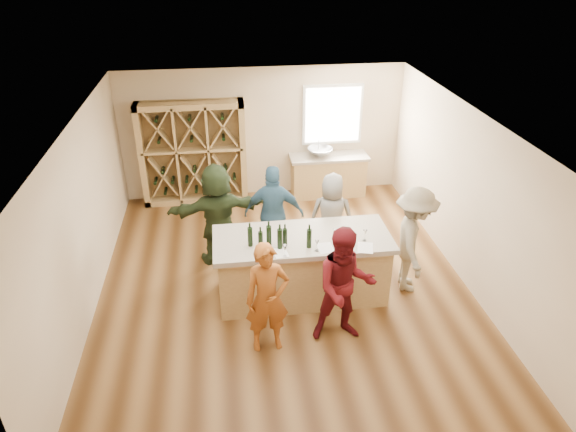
{
  "coord_description": "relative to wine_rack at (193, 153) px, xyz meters",
  "views": [
    {
      "loc": [
        -0.86,
        -6.98,
        5.12
      ],
      "look_at": [
        0.1,
        0.2,
        1.15
      ],
      "focal_mm": 32.0,
      "sensor_mm": 36.0,
      "label": 1
    }
  ],
  "objects": [
    {
      "name": "wine_glass_e",
      "position": [
        2.66,
        -3.86,
        0.07
      ],
      "size": [
        0.08,
        0.08,
        0.18
      ],
      "primitive_type": "cone",
      "rotation": [
        0.0,
        0.0,
        0.25
      ],
      "color": "white",
      "rests_on": "tasting_counter_top"
    },
    {
      "name": "window_pane",
      "position": [
        3.0,
        0.17,
        0.65
      ],
      "size": [
        1.18,
        0.01,
        1.18
      ],
      "primitive_type": "cube",
      "color": "white",
      "rests_on": "wall_back"
    },
    {
      "name": "floor",
      "position": [
        1.5,
        -3.27,
        -1.15
      ],
      "size": [
        6.0,
        7.0,
        0.1
      ],
      "primitive_type": "cube",
      "color": "brown",
      "rests_on": "ground"
    },
    {
      "name": "back_counter_top",
      "position": [
        2.9,
        -0.07,
        -0.21
      ],
      "size": [
        1.7,
        0.62,
        0.06
      ],
      "primitive_type": "cube",
      "color": "#A49786",
      "rests_on": "back_counter_base"
    },
    {
      "name": "faucet",
      "position": [
        2.7,
        0.11,
        -0.03
      ],
      "size": [
        0.02,
        0.02,
        0.3
      ],
      "primitive_type": "cylinder",
      "color": "silver",
      "rests_on": "back_counter_top"
    },
    {
      "name": "wine_glass_c",
      "position": [
        2.4,
        -4.06,
        0.07
      ],
      "size": [
        0.09,
        0.09,
        0.19
      ],
      "primitive_type": "cone",
      "rotation": [
        0.0,
        0.0,
        -0.36
      ],
      "color": "white",
      "rests_on": "tasting_counter_top"
    },
    {
      "name": "wine_bottle_c",
      "position": [
        1.22,
        -3.78,
        0.14
      ],
      "size": [
        0.08,
        0.08,
        0.31
      ],
      "primitive_type": "cylinder",
      "rotation": [
        0.0,
        0.0,
        -0.04
      ],
      "color": "black",
      "rests_on": "tasting_counter_top"
    },
    {
      "name": "tasting_counter_top",
      "position": [
        1.75,
        -3.64,
        -0.06
      ],
      "size": [
        2.72,
        1.12,
        0.08
      ],
      "primitive_type": "cube",
      "color": "#A49786",
      "rests_on": "tasting_counter_base"
    },
    {
      "name": "wine_glass_d",
      "position": [
        2.22,
        -3.77,
        0.06
      ],
      "size": [
        0.08,
        0.08,
        0.16
      ],
      "primitive_type": "cone",
      "rotation": [
        0.0,
        0.0,
        -0.25
      ],
      "color": "white",
      "rests_on": "tasting_counter_top"
    },
    {
      "name": "person_near_left",
      "position": [
        1.09,
        -4.75,
        -0.27
      ],
      "size": [
        0.64,
        0.49,
        1.66
      ],
      "primitive_type": "imported",
      "rotation": [
        0.0,
        0.0,
        0.08
      ],
      "color": "#994C19",
      "rests_on": "floor"
    },
    {
      "name": "wall_left",
      "position": [
        -1.55,
        -3.27,
        0.3
      ],
      "size": [
        0.1,
        7.0,
        2.8
      ],
      "primitive_type": "cube",
      "color": "beige",
      "rests_on": "ground"
    },
    {
      "name": "wine_bottle_e",
      "position": [
        1.45,
        -3.83,
        0.12
      ],
      "size": [
        0.07,
        0.07,
        0.28
      ],
      "primitive_type": "cylinder",
      "rotation": [
        0.0,
        0.0,
        0.06
      ],
      "color": "black",
      "rests_on": "tasting_counter_top"
    },
    {
      "name": "person_far_right",
      "position": [
        2.44,
        -2.53,
        -0.31
      ],
      "size": [
        0.86,
        0.66,
        1.58
      ],
      "primitive_type": "imported",
      "rotation": [
        0.0,
        0.0,
        2.92
      ],
      "color": "slate",
      "rests_on": "floor"
    },
    {
      "name": "window_frame",
      "position": [
        3.0,
        0.2,
        0.65
      ],
      "size": [
        1.3,
        0.06,
        1.3
      ],
      "primitive_type": "cube",
      "color": "white",
      "rests_on": "wall_back"
    },
    {
      "name": "sink",
      "position": [
        2.7,
        -0.07,
        -0.09
      ],
      "size": [
        0.54,
        0.54,
        0.19
      ],
      "primitive_type": "imported",
      "color": "silver",
      "rests_on": "back_counter_top"
    },
    {
      "name": "tasting_menu_c",
      "position": [
        2.62,
        -4.06,
        -0.02
      ],
      "size": [
        0.3,
        0.36,
        0.0
      ],
      "primitive_type": "cube",
      "rotation": [
        0.0,
        0.0,
        -0.26
      ],
      "color": "white",
      "rests_on": "tasting_counter_top"
    },
    {
      "name": "wine_bottle_f",
      "position": [
        1.8,
        -3.94,
        0.13
      ],
      "size": [
        0.07,
        0.07,
        0.3
      ],
      "primitive_type": "cylinder",
      "color": "black",
      "rests_on": "tasting_counter_top"
    },
    {
      "name": "tasting_menu_b",
      "position": [
        2.03,
        -3.99,
        -0.02
      ],
      "size": [
        0.24,
        0.31,
        0.0
      ],
      "primitive_type": "cube",
      "rotation": [
        0.0,
        0.0,
        0.05
      ],
      "color": "white",
      "rests_on": "tasting_counter_top"
    },
    {
      "name": "back_counter_base",
      "position": [
        2.9,
        -0.07,
        -0.67
      ],
      "size": [
        1.6,
        0.58,
        0.86
      ],
      "primitive_type": "cube",
      "color": "tan",
      "rests_on": "floor"
    },
    {
      "name": "wall_back",
      "position": [
        1.5,
        0.28,
        0.3
      ],
      "size": [
        6.0,
        0.1,
        2.8
      ],
      "primitive_type": "cube",
      "color": "beige",
      "rests_on": "ground"
    },
    {
      "name": "wine_bottle_d",
      "position": [
        1.37,
        -3.9,
        0.14
      ],
      "size": [
        0.1,
        0.1,
        0.32
      ],
      "primitive_type": "cylinder",
      "rotation": [
        0.0,
        0.0,
        0.38
      ],
      "color": "black",
      "rests_on": "tasting_counter_top"
    },
    {
      "name": "tasting_counter_base",
      "position": [
        1.75,
        -3.64,
        -0.6
      ],
      "size": [
        2.6,
        1.0,
        1.0
      ],
      "primitive_type": "cube",
      "color": "tan",
      "rests_on": "floor"
    },
    {
      "name": "wine_glass_a",
      "position": [
        1.41,
        -4.13,
        0.08
      ],
      "size": [
        0.08,
        0.08,
        0.19
      ],
      "primitive_type": "cone",
      "rotation": [
        0.0,
        0.0,
        0.06
      ],
      "color": "white",
      "rests_on": "tasting_counter_top"
    },
    {
      "name": "wall_right",
      "position": [
        4.55,
        -3.27,
        0.3
      ],
      "size": [
        0.1,
        7.0,
        2.8
      ],
      "primitive_type": "cube",
      "color": "beige",
      "rests_on": "ground"
    },
    {
      "name": "person_near_right",
      "position": [
        2.17,
        -4.69,
        -0.21
      ],
      "size": [
        0.88,
        0.5,
        1.77
      ],
      "primitive_type": "imported",
      "rotation": [
        0.0,
        0.0,
        -0.03
      ],
      "color": "#590F14",
      "rests_on": "floor"
    },
    {
      "name": "tasting_menu_a",
      "position": [
        1.36,
        -4.03,
        -0.02
      ],
      "size": [
        0.23,
        0.29,
        0.0
      ],
      "primitive_type": "cube",
      "rotation": [
        0.0,
        0.0,
        0.14
      ],
      "color": "white",
      "rests_on": "tasting_counter_top"
    },
    {
      "name": "wine_bottle_a",
      "position": [
        0.94,
        -3.77,
        0.13
      ],
      "size": [
        0.08,
        0.08,
        0.3
      ],
      "primitive_type": "cylinder",
      "rotation": [
        0.0,
        0.0,
        -0.03
      ],
      "color": "black",
      "rests_on": "tasting_counter_top"
    },
    {
      "name": "wine_rack",
      "position": [
        0.0,
        0.0,
        0.0
      ],
      "size": [
        2.2,
        0.45,
        2.2
      ],
      "primitive_type": "cube",
      "color": "tan",
      "rests_on": "floor"
    },
    {
      "name": "wine_glass_b",
      "position": [
        1.89,
        -4.05,
        0.06
      ],
      "size": [
        0.07,
        0.07,
        0.16
      ],
      "primitive_type": "cone",
      "rotation": [
        0.0,
        0.0,
        -0.24
      ],
      "color": "white",
      "rests_on": "tasting_counter_top"
    },
    {
      "name": "person_far_mid",
      "position": [
        1.44,
        -2.47,
        -0.22
      ],
      "size": [
        1.12,
        0.72,
        1.76
      ],
      "primitive_type": "imported",
      "rotation": [
        0.0,
        0.0,
        2.95
      ],
      "color": "#335972",
      "rests_on": "floor"
    },
    {
      "name": "ceiling",
      "position": [
        1.5,
        -3.27,
        1.75
      ],
      "size": [
        6.0,
        7.0,
        0.1
      ],
      "primitive_type": "cube",
      "color": "white",
      "rests_on": "ground"
    },
    {
      "name": "person_server",
      "position": [
        3.52,
        -3.66,
        -0.21
      ],
      "size": [
        0.8,
        1.25,
        1.79
      ],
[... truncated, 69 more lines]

